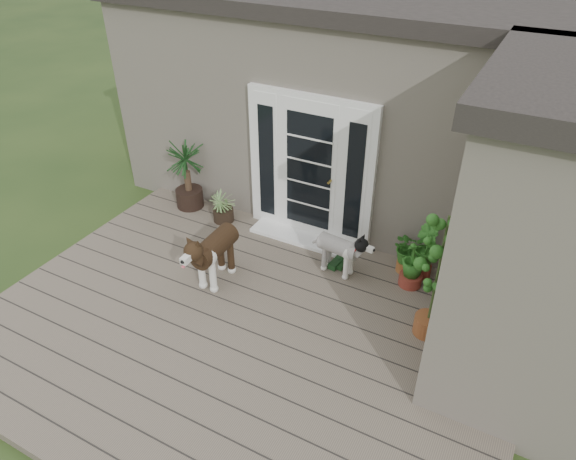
% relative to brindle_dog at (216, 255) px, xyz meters
% --- Properties ---
extents(deck, '(6.20, 4.60, 0.12)m').
position_rel_brindle_dog_xyz_m(deck, '(0.78, -0.63, -0.46)').
color(deck, '#6B5B4C').
rests_on(deck, ground).
extents(house_main, '(7.40, 4.00, 3.10)m').
position_rel_brindle_dog_xyz_m(house_main, '(0.78, 3.62, 1.03)').
color(house_main, '#665E54').
rests_on(house_main, ground).
extents(house_wing, '(1.60, 2.40, 3.10)m').
position_rel_brindle_dog_xyz_m(house_wing, '(3.68, 0.47, 1.03)').
color(house_wing, '#665E54').
rests_on(house_wing, ground).
extents(door_unit, '(1.90, 0.14, 2.15)m').
position_rel_brindle_dog_xyz_m(door_unit, '(0.58, 1.57, 0.68)').
color(door_unit, white).
rests_on(door_unit, deck).
extents(door_step, '(1.60, 0.40, 0.05)m').
position_rel_brindle_dog_xyz_m(door_step, '(0.58, 1.37, -0.37)').
color(door_step, white).
rests_on(door_step, deck).
extents(brindle_dog, '(0.43, 0.97, 0.80)m').
position_rel_brindle_dog_xyz_m(brindle_dog, '(0.00, 0.00, 0.00)').
color(brindle_dog, '#362313').
rests_on(brindle_dog, deck).
extents(white_dog, '(0.77, 0.40, 0.62)m').
position_rel_brindle_dog_xyz_m(white_dog, '(1.34, 0.91, -0.09)').
color(white_dog, silver).
rests_on(white_dog, deck).
extents(spider_plant, '(0.62, 0.62, 0.56)m').
position_rel_brindle_dog_xyz_m(spider_plant, '(-0.74, 1.26, -0.12)').
color(spider_plant, '#92AB69').
rests_on(spider_plant, deck).
extents(yucca, '(0.97, 0.97, 1.20)m').
position_rel_brindle_dog_xyz_m(yucca, '(-1.48, 1.37, 0.20)').
color(yucca, black).
rests_on(yucca, deck).
extents(herb_a, '(0.57, 0.57, 0.52)m').
position_rel_brindle_dog_xyz_m(herb_a, '(2.15, 1.36, -0.14)').
color(herb_a, '#1D6623').
rests_on(herb_a, deck).
extents(herb_b, '(0.52, 0.52, 0.55)m').
position_rel_brindle_dog_xyz_m(herb_b, '(2.36, 1.37, -0.12)').
color(herb_b, '#1E4F16').
rests_on(herb_b, deck).
extents(herb_c, '(0.50, 0.50, 0.55)m').
position_rel_brindle_dog_xyz_m(herb_c, '(2.30, 1.10, -0.13)').
color(herb_c, '#164F19').
rests_on(herb_c, deck).
extents(sapling, '(0.59, 0.59, 1.68)m').
position_rel_brindle_dog_xyz_m(sapling, '(2.73, 0.33, 0.44)').
color(sapling, '#25641C').
rests_on(sapling, deck).
extents(clog_left, '(0.17, 0.29, 0.08)m').
position_rel_brindle_dog_xyz_m(clog_left, '(1.37, 1.05, -0.36)').
color(clog_left, '#163716').
rests_on(clog_left, deck).
extents(clog_right, '(0.20, 0.36, 0.10)m').
position_rel_brindle_dog_xyz_m(clog_right, '(1.28, 1.03, -0.35)').
color(clog_right, '#163918').
rests_on(clog_right, deck).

